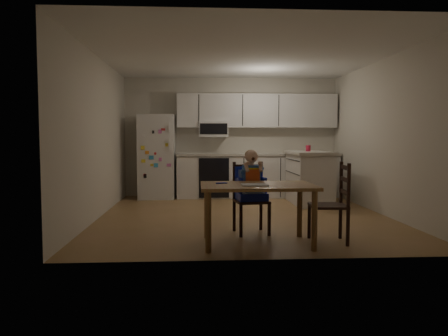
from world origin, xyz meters
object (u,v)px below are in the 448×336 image
refrigerator (157,157)px  kitchen_island (309,177)px  chair_side (336,197)px  red_cup (308,148)px  dining_table (257,192)px  chair_booster (250,183)px

refrigerator → kitchen_island: bearing=-17.8°
chair_side → red_cup: bearing=177.6°
refrigerator → dining_table: size_ratio=1.30×
kitchen_island → chair_booster: bearing=-119.9°
kitchen_island → red_cup: size_ratio=11.71×
kitchen_island → chair_booster: (-1.41, -2.45, 0.16)m
chair_side → kitchen_island: bearing=177.2°
kitchen_island → chair_booster: 2.83m
kitchen_island → red_cup: bearing=131.0°
chair_booster → chair_side: 1.12m
dining_table → chair_side: bearing=2.4°
refrigerator → chair_booster: refrigerator is taller
kitchen_island → dining_table: size_ratio=1.02×
refrigerator → chair_side: 4.67m
refrigerator → chair_side: bearing=-58.1°
chair_booster → chair_side: bearing=-39.4°
chair_booster → chair_side: chair_booster is taller
dining_table → chair_side: size_ratio=1.38×
refrigerator → red_cup: bearing=-17.5°
kitchen_island → red_cup: (-0.02, 0.02, 0.54)m
kitchen_island → red_cup: 0.55m
refrigerator → chair_side: size_ratio=1.79×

